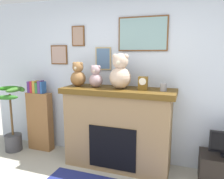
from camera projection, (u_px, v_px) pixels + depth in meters
name	position (u px, v px, depth m)	size (l,w,h in m)	color
back_wall	(125.00, 79.00, 3.48)	(5.20, 0.15, 2.60)	silver
fireplace	(118.00, 127.00, 3.28)	(1.67, 0.61, 1.21)	olive
bookshelf	(40.00, 118.00, 3.85)	(0.45, 0.16, 1.25)	brown
potted_plant	(12.00, 124.00, 3.80)	(0.59, 0.62, 1.15)	#3F3F44
candle_jar	(163.00, 87.00, 2.94)	(0.09, 0.09, 0.11)	gray
mantel_clock	(143.00, 83.00, 3.03)	(0.13, 0.09, 0.19)	brown
teddy_bear_grey	(78.00, 75.00, 3.35)	(0.24, 0.24, 0.38)	brown
teddy_bear_brown	(96.00, 77.00, 3.26)	(0.21, 0.21, 0.34)	#A88B91
teddy_bear_cream	(120.00, 73.00, 3.12)	(0.32, 0.32, 0.51)	#C5A993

